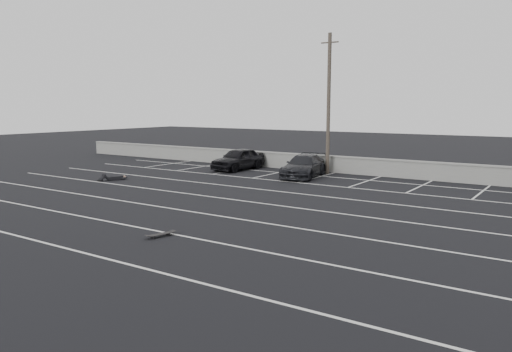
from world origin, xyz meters
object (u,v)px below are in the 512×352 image
Objects in this scene: car_right at (304,166)px; skateboard at (161,234)px; car_left at (238,159)px; person at (117,176)px; utility_pole at (329,104)px.

car_right is 14.82m from skateboard.
car_left reaches higher than person.
person is (-3.13, -7.49, -0.51)m from car_left.
utility_pole is at bearing 17.30° from car_left.
car_right is 5.10× the size of skateboard.
person is 2.52× the size of skateboard.
car_right is 4.26m from utility_pole.
skateboard is at bearing -90.98° from car_right.
utility_pole is 17.34m from skateboard.
skateboard is at bearing -82.60° from utility_pole.
car_right is at bearing -4.06° from car_left.
utility_pole is 3.81× the size of person.
utility_pole is at bearing 65.49° from person.
utility_pole is (0.52, 2.11, 3.66)m from car_right.
utility_pole reaches higher than person.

